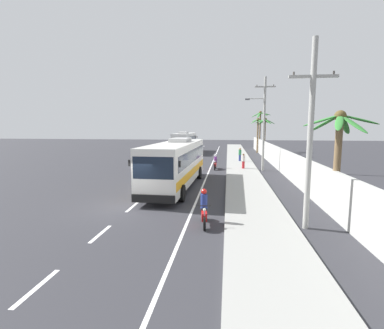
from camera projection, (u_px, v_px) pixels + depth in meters
ground_plane at (129, 209)px, 15.66m from camera, size 160.00×160.00×0.00m
sidewalk_kerb at (245, 178)px, 24.65m from camera, size 3.20×90.00×0.14m
lane_markings at (197, 169)px, 30.08m from camera, size 3.60×71.63×0.01m
boundary_wall at (282, 161)px, 27.97m from camera, size 0.24×60.00×2.31m
coach_bus_foreground at (177, 162)px, 21.32m from camera, size 3.21×12.17×3.58m
coach_bus_far_lane at (185, 142)px, 48.94m from camera, size 3.12×10.93×3.59m
motorcycle_beside_bus at (215, 163)px, 30.17m from camera, size 0.56×1.96×1.57m
motorcycle_trailing at (204, 210)px, 13.16m from camera, size 0.56×1.96×1.66m
pedestrian_near_kerb at (240, 154)px, 36.13m from camera, size 0.36×0.36×1.65m
pedestrian_midwalk at (243, 161)px, 29.78m from camera, size 0.36×0.36×1.55m
utility_pole_nearest at (310, 133)px, 12.20m from camera, size 1.99×0.24×8.16m
utility_pole_mid at (263, 121)px, 28.59m from camera, size 2.91×0.24×9.33m
palm_nearest at (339, 143)px, 14.10m from camera, size 3.58×3.05×5.29m
palm_second at (258, 127)px, 48.01m from camera, size 2.60×2.47×5.87m
palm_third at (265, 129)px, 43.17m from camera, size 3.01×2.86×5.79m
palm_fourth at (260, 121)px, 50.62m from camera, size 3.47×3.34×7.15m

